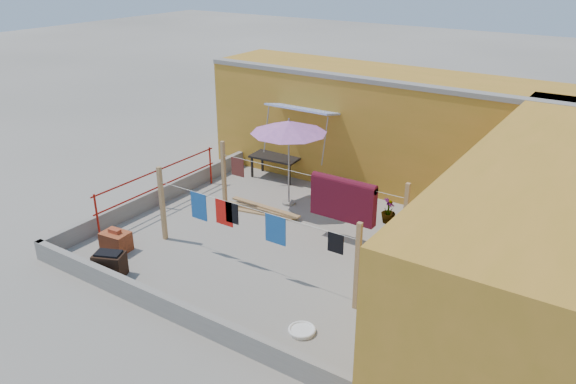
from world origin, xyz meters
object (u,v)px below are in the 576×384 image
Objects in this scene: white_basin at (302,330)px; water_jug_b at (423,248)px; patio_umbrella at (289,127)px; brick_stack at (116,241)px; plant_back_a at (416,217)px; water_jug_a at (390,270)px; brazier at (110,264)px; outdoor_table at (275,158)px; green_hose at (483,236)px.

white_basin is 3.89m from water_jug_b.
patio_umbrella reaches higher than brick_stack.
plant_back_a is at bearing 40.75° from brick_stack.
brick_stack is 6.08m from water_jug_a.
water_jug_b is at bearing -58.85° from plant_back_a.
water_jug_a is at bearing 33.24° from brazier.
brick_stack is at bearing -139.25° from plant_back_a.
plant_back_a reaches higher than outdoor_table.
patio_umbrella is 7.03× the size of water_jug_a.
water_jug_a is at bearing -81.35° from plant_back_a.
patio_umbrella is 1.69× the size of outdoor_table.
brick_stack is at bearing 177.86° from white_basin.
patio_umbrella reaches higher than water_jug_a.
brazier is at bearing -130.33° from plant_back_a.
plant_back_a reaches higher than white_basin.
brick_stack is at bearing -156.87° from water_jug_a.
green_hose is at bearing 37.76° from brick_stack.
green_hose is at bearing 45.10° from brazier.
outdoor_table is 6.29m from green_hose.
patio_umbrella is 4.49m from water_jug_b.
brazier is at bearing -139.02° from water_jug_b.
patio_umbrella is at bearing -44.45° from outdoor_table.
brick_stack is 0.91× the size of brazier.
outdoor_table is 4.16× the size of water_jug_a.
patio_umbrella is 5.49m from brazier.
water_jug_b is at bearing -20.32° from outdoor_table.
outdoor_table reaches higher than water_jug_b.
plant_back_a is (3.44, 0.28, -1.71)m from patio_umbrella.
brick_stack reaches higher than water_jug_b.
brazier is 7.00m from plant_back_a.
water_jug_a is at bearing -100.48° from water_jug_b.
water_jug_a is at bearing 78.45° from white_basin.
outdoor_table reaches higher than brazier.
brick_stack is at bearing -94.69° from outdoor_table.
green_hose is at bearing 24.50° from plant_back_a.
water_jug_a is (5.60, 2.39, -0.07)m from brick_stack.
outdoor_table is at bearing 147.92° from water_jug_a.
patio_umbrella is 4.64m from water_jug_a.
outdoor_table is at bearing 176.23° from green_hose.
outdoor_table is 2.07× the size of brazier.
brick_stack is at bearing -113.23° from patio_umbrella.
green_hose is (0.89, 1.57, -0.13)m from water_jug_b.
brazier is at bearing -46.82° from brick_stack.
brick_stack reaches higher than water_jug_a.
green_hose is 1.63m from plant_back_a.
brazier is at bearing -172.07° from white_basin.
water_jug_a reaches higher than green_hose.
white_basin is 0.60× the size of plant_back_a.
brick_stack is at bearing -142.24° from green_hose.
green_hose is at bearing 60.65° from water_jug_b.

